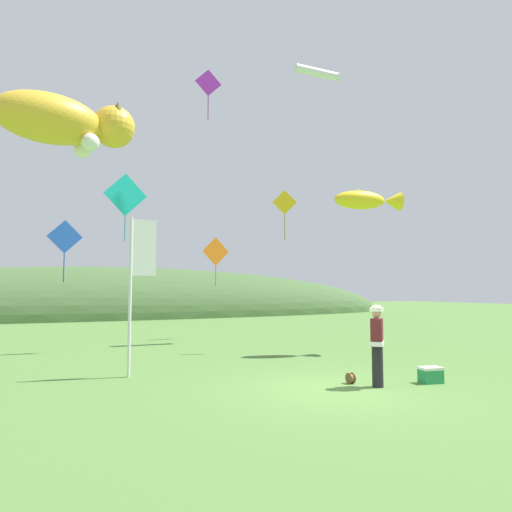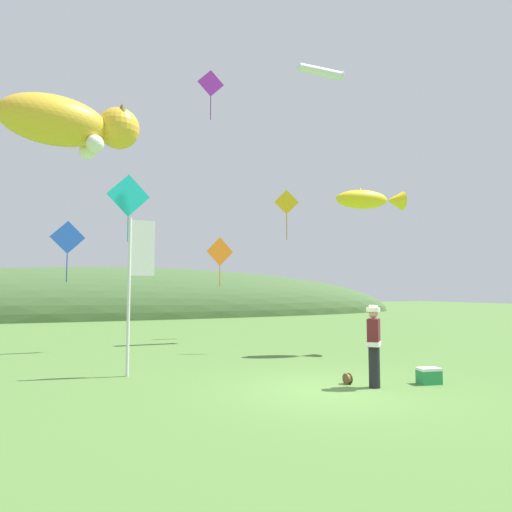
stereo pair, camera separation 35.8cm
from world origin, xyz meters
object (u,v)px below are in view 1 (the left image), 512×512
at_px(kite_giant_cat, 64,122).
at_px(kite_diamond_violet, 208,83).
at_px(kite_fish_windsock, 367,200).
at_px(kite_spool, 351,378).
at_px(picnic_cooler, 431,375).
at_px(festival_attendant, 377,343).
at_px(kite_diamond_blue, 65,237).
at_px(kite_diamond_orange, 216,252).
at_px(kite_diamond_teal, 126,195).
at_px(kite_tube_streamer, 317,73).
at_px(kite_diamond_gold, 285,203).
at_px(festival_banner_pole, 137,272).

bearing_deg(kite_giant_cat, kite_diamond_violet, -35.63).
bearing_deg(kite_fish_windsock, kite_spool, -133.82).
bearing_deg(kite_diamond_violet, picnic_cooler, -72.25).
xyz_separation_m(festival_attendant, picnic_cooler, (1.37, -0.18, -0.77)).
xyz_separation_m(kite_spool, kite_fish_windsock, (3.67, 3.82, 5.08)).
relative_size(kite_diamond_blue, kite_diamond_orange, 0.89).
bearing_deg(picnic_cooler, kite_diamond_teal, 122.18).
height_order(kite_spool, kite_tube_streamer, kite_tube_streamer).
distance_m(kite_tube_streamer, kite_diamond_blue, 12.97).
height_order(kite_tube_streamer, kite_diamond_teal, kite_tube_streamer).
height_order(kite_spool, picnic_cooler, picnic_cooler).
height_order(kite_spool, kite_diamond_gold, kite_diamond_gold).
relative_size(festival_attendant, kite_diamond_teal, 0.73).
bearing_deg(kite_diamond_orange, kite_giant_cat, 177.37).
distance_m(kite_fish_windsock, kite_diamond_orange, 7.48).
height_order(kite_fish_windsock, kite_diamond_gold, kite_diamond_gold).
xyz_separation_m(festival_attendant, kite_tube_streamer, (4.11, 8.50, 10.79)).
relative_size(kite_spool, kite_diamond_orange, 0.11).
height_order(kite_tube_streamer, kite_diamond_blue, kite_tube_streamer).
distance_m(kite_giant_cat, kite_diamond_violet, 6.08).
relative_size(kite_fish_windsock, kite_diamond_gold, 1.41).
height_order(festival_banner_pole, kite_tube_streamer, kite_tube_streamer).
relative_size(picnic_cooler, festival_banner_pole, 0.14).
bearing_deg(picnic_cooler, kite_giant_cat, 122.81).
relative_size(festival_banner_pole, kite_giant_cat, 0.52).
bearing_deg(kite_diamond_gold, kite_diamond_blue, 168.09).
xyz_separation_m(kite_giant_cat, kite_fish_windsock, (9.43, -6.99, -3.63)).
xyz_separation_m(kite_spool, kite_diamond_violet, (-0.89, 7.33, 9.80)).
xyz_separation_m(kite_giant_cat, kite_diamond_blue, (0.00, -3.90, -5.07)).
relative_size(picnic_cooler, kite_tube_streamer, 0.25).
relative_size(kite_spool, kite_fish_windsock, 0.10).
distance_m(kite_diamond_gold, kite_diamond_violet, 5.57).
relative_size(picnic_cooler, kite_diamond_violet, 0.28).
relative_size(kite_diamond_gold, kite_diamond_violet, 0.92).
distance_m(kite_spool, kite_diamond_teal, 10.28).
bearing_deg(kite_fish_windsock, festival_attendant, -127.49).
xyz_separation_m(kite_diamond_gold, kite_diamond_orange, (-0.69, 5.10, -1.37)).
height_order(picnic_cooler, kite_diamond_violet, kite_diamond_violet).
bearing_deg(kite_diamond_orange, kite_tube_streamer, -34.21).
bearing_deg(kite_spool, kite_fish_windsock, 46.18).
height_order(kite_giant_cat, kite_diamond_teal, kite_giant_cat).
distance_m(kite_spool, kite_giant_cat, 15.03).
bearing_deg(kite_giant_cat, kite_fish_windsock, -36.54).
relative_size(picnic_cooler, kite_diamond_gold, 0.30).
xyz_separation_m(kite_tube_streamer, kite_diamond_violet, (-5.31, -0.61, -1.82)).
height_order(festival_attendant, kite_diamond_violet, kite_diamond_violet).
distance_m(kite_tube_streamer, kite_diamond_teal, 10.30).
relative_size(festival_banner_pole, kite_tube_streamer, 1.79).
bearing_deg(festival_banner_pole, kite_diamond_gold, 23.99).
height_order(festival_attendant, kite_diamond_orange, kite_diamond_orange).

